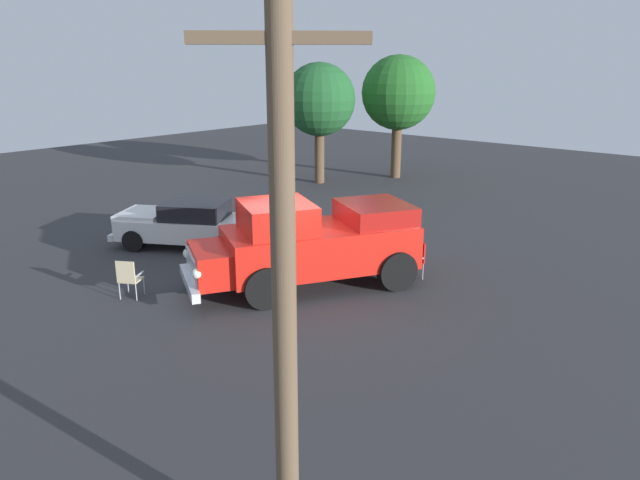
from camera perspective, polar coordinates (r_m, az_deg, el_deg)
name	(u,v)px	position (r m, az deg, el deg)	size (l,w,h in m)	color
ground_plane	(291,290)	(15.51, -2.80, -4.78)	(60.00, 60.00, 0.00)	#333335
vintage_fire_truck	(312,243)	(15.36, -0.82, -0.25)	(6.24, 4.83, 2.59)	black
classic_hot_rod	(186,223)	(19.34, -12.74, 1.58)	(3.81, 4.70, 1.46)	black
lawn_chair_near_truck	(417,257)	(16.38, 9.28, -1.59)	(0.68, 0.68, 1.02)	#B7BABF
lawn_chair_by_car	(298,223)	(19.54, -2.13, 1.68)	(0.63, 0.63, 1.02)	#B7BABF
lawn_chair_spare	(128,276)	(15.48, -17.92, -3.34)	(0.68, 0.67, 1.02)	#B7BABF
spectator_seated	(412,253)	(16.29, 8.87, -1.27)	(0.65, 0.61, 1.29)	#383842
oak_tree_left	(398,93)	(29.98, 7.52, 13.77)	(3.59, 3.59, 5.97)	brown
oak_tree_right	(319,100)	(28.41, -0.05, 13.26)	(3.39, 3.39, 5.63)	brown
utility_pole	(284,295)	(6.19, -3.47, -5.27)	(1.27, 1.31, 6.54)	brown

